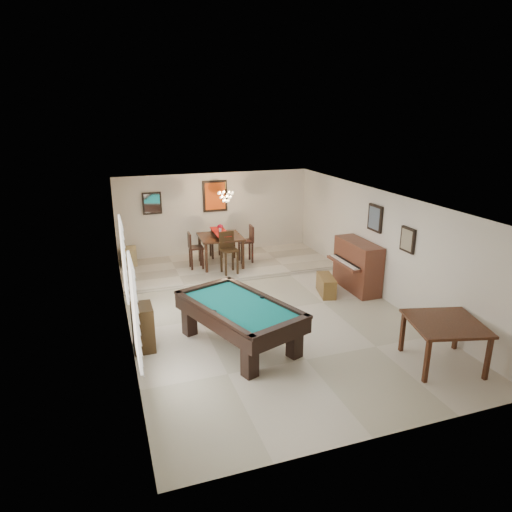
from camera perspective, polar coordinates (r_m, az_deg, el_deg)
ground_plane at (r=10.54m, az=1.07°, el=-6.96°), size 6.00×9.00×0.02m
wall_back at (r=14.23m, az=-5.12°, el=5.12°), size 6.00×0.04×2.60m
wall_front at (r=6.37m, az=15.39°, el=-12.06°), size 6.00×0.04×2.60m
wall_left at (r=9.52m, az=-16.14°, el=-1.98°), size 0.04×9.00×2.60m
wall_right at (r=11.40m, az=15.43°, el=1.34°), size 0.04×9.00×2.60m
ceiling at (r=9.74m, az=1.15°, el=7.12°), size 6.00×9.00×0.04m
dining_step at (r=13.40m, az=-3.68°, el=-1.16°), size 6.00×2.50×0.12m
window_left_front at (r=7.43m, az=-14.93°, el=-6.69°), size 0.06×1.00×1.70m
window_left_rear at (r=10.06m, az=-16.22°, el=-0.32°), size 0.06×1.00×1.70m
pool_table at (r=8.96m, az=-2.09°, el=-8.62°), size 2.15×2.85×0.85m
square_table at (r=8.96m, az=22.33°, el=-10.06°), size 1.49×1.49×0.85m
upright_piano at (r=11.79m, az=11.94°, el=-1.26°), size 0.85×1.52×1.27m
piano_bench at (r=11.52m, az=8.75°, el=-3.64°), size 0.52×0.90×0.47m
apothecary_chest at (r=9.08m, az=-13.95°, el=-8.66°), size 0.39×0.59×0.88m
dining_table at (r=13.12m, az=-4.44°, el=0.95°), size 1.24×1.24×0.99m
flower_vase at (r=12.96m, az=-4.50°, el=3.50°), size 0.16×0.16×0.22m
dining_chair_south at (r=12.41m, az=-3.37°, el=0.36°), size 0.47×0.47×1.14m
dining_chair_north at (r=13.84m, az=-5.04°, el=1.75°), size 0.35×0.35×0.95m
dining_chair_west at (r=12.92m, az=-7.51°, el=0.70°), size 0.39×0.39×1.04m
dining_chair_east at (r=13.34m, az=-1.31°, el=1.50°), size 0.42×0.42×1.08m
corner_bench at (r=13.71m, az=-15.58°, el=-0.03°), size 0.46×0.56×0.48m
chandelier at (r=12.82m, az=-3.81°, el=7.85°), size 0.44×0.44×0.60m
back_painting at (r=14.07m, az=-5.15°, el=7.47°), size 0.75×0.06×0.95m
back_mirror at (r=13.77m, az=-12.87°, el=6.45°), size 0.55×0.06×0.65m
right_picture_upper at (r=11.47m, az=14.68°, el=4.60°), size 0.06×0.55×0.65m
right_picture_lower at (r=10.50m, az=18.44°, el=1.93°), size 0.06×0.45×0.55m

